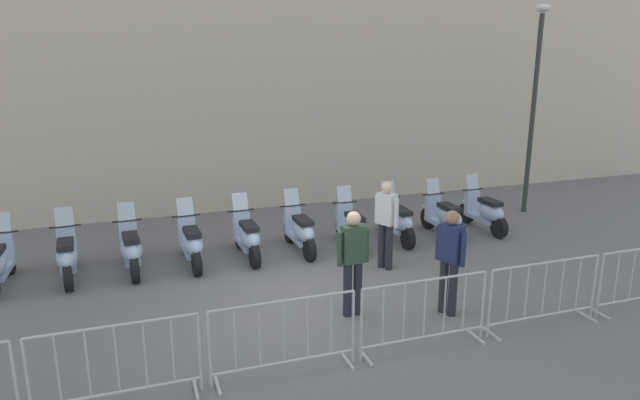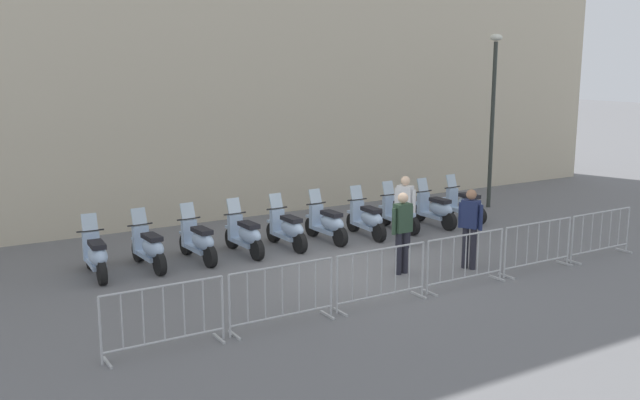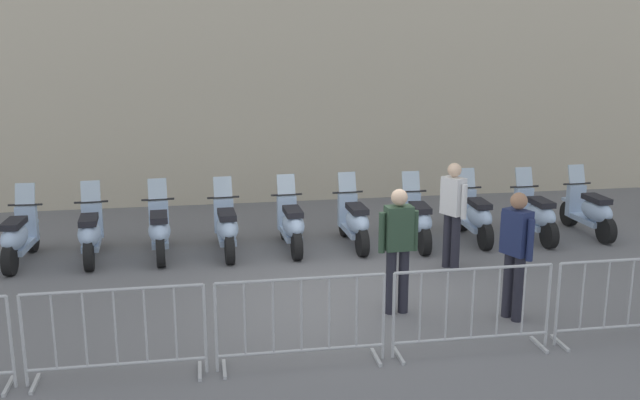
# 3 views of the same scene
# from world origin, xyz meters

# --- Properties ---
(ground_plane) EXTENTS (120.00, 120.00, 0.00)m
(ground_plane) POSITION_xyz_m (0.00, 0.00, 0.00)
(ground_plane) COLOR slate
(motorcycle_0) EXTENTS (0.56, 1.73, 1.24)m
(motorcycle_0) POSITION_xyz_m (-5.05, 2.30, 0.45)
(motorcycle_0) COLOR black
(motorcycle_0) RESTS_ON ground
(motorcycle_1) EXTENTS (0.56, 1.73, 1.24)m
(motorcycle_1) POSITION_xyz_m (-3.92, 2.32, 0.45)
(motorcycle_1) COLOR black
(motorcycle_1) RESTS_ON ground
(motorcycle_2) EXTENTS (0.56, 1.73, 1.24)m
(motorcycle_2) POSITION_xyz_m (-2.80, 2.32, 0.45)
(motorcycle_2) COLOR black
(motorcycle_2) RESTS_ON ground
(motorcycle_3) EXTENTS (0.56, 1.72, 1.24)m
(motorcycle_3) POSITION_xyz_m (-1.68, 2.29, 0.45)
(motorcycle_3) COLOR black
(motorcycle_3) RESTS_ON ground
(motorcycle_4) EXTENTS (0.56, 1.72, 1.24)m
(motorcycle_4) POSITION_xyz_m (-0.57, 2.31, 0.45)
(motorcycle_4) COLOR black
(motorcycle_4) RESTS_ON ground
(motorcycle_5) EXTENTS (0.56, 1.72, 1.24)m
(motorcycle_5) POSITION_xyz_m (0.56, 2.33, 0.45)
(motorcycle_5) COLOR black
(motorcycle_5) RESTS_ON ground
(motorcycle_6) EXTENTS (0.56, 1.72, 1.24)m
(motorcycle_6) POSITION_xyz_m (1.67, 2.21, 0.45)
(motorcycle_6) COLOR black
(motorcycle_6) RESTS_ON ground
(motorcycle_7) EXTENTS (0.56, 1.72, 1.24)m
(motorcycle_7) POSITION_xyz_m (2.79, 2.33, 0.45)
(motorcycle_7) COLOR black
(motorcycle_7) RESTS_ON ground
(motorcycle_8) EXTENTS (0.56, 1.72, 1.24)m
(motorcycle_8) POSITION_xyz_m (3.91, 2.23, 0.45)
(motorcycle_8) COLOR black
(motorcycle_8) RESTS_ON ground
(motorcycle_9) EXTENTS (0.56, 1.72, 1.24)m
(motorcycle_9) POSITION_xyz_m (5.04, 2.32, 0.45)
(motorcycle_9) COLOR black
(motorcycle_9) RESTS_ON ground
(barrier_segment_0) EXTENTS (1.96, 0.45, 1.07)m
(barrier_segment_0) POSITION_xyz_m (-5.11, -2.08, 0.52)
(barrier_segment_0) COLOR #B2B5B7
(barrier_segment_0) RESTS_ON ground
(barrier_segment_1) EXTENTS (1.96, 0.45, 1.07)m
(barrier_segment_1) POSITION_xyz_m (-3.06, -2.07, 0.52)
(barrier_segment_1) COLOR #B2B5B7
(barrier_segment_1) RESTS_ON ground
(barrier_segment_2) EXTENTS (1.96, 0.45, 1.07)m
(barrier_segment_2) POSITION_xyz_m (-1.02, -2.07, 0.52)
(barrier_segment_2) COLOR #B2B5B7
(barrier_segment_2) RESTS_ON ground
(barrier_segment_3) EXTENTS (1.96, 0.45, 1.07)m
(barrier_segment_3) POSITION_xyz_m (1.03, -2.06, 0.52)
(barrier_segment_3) COLOR #B2B5B7
(barrier_segment_3) RESTS_ON ground
(barrier_segment_4) EXTENTS (1.96, 0.45, 1.07)m
(barrier_segment_4) POSITION_xyz_m (3.08, -2.05, 0.52)
(barrier_segment_4) COLOR #B2B5B7
(barrier_segment_4) RESTS_ON ground
(barrier_segment_5) EXTENTS (1.96, 0.45, 1.07)m
(barrier_segment_5) POSITION_xyz_m (5.12, -2.05, 0.52)
(barrier_segment_5) COLOR #B2B5B7
(barrier_segment_5) RESTS_ON ground
(street_lamp) EXTENTS (0.36, 0.36, 5.16)m
(street_lamp) POSITION_xyz_m (6.98, 3.37, 3.16)
(street_lamp) COLOR #2D332D
(street_lamp) RESTS_ON ground
(officer_near_row_end) EXTENTS (0.34, 0.51, 1.73)m
(officer_near_row_end) POSITION_xyz_m (1.95, -1.18, 0.98)
(officer_near_row_end) COLOR #23232D
(officer_near_row_end) RESTS_ON ground
(officer_mid_plaza) EXTENTS (0.55, 0.24, 1.73)m
(officer_mid_plaza) POSITION_xyz_m (0.48, -0.73, 0.98)
(officer_mid_plaza) COLOR #23232D
(officer_mid_plaza) RESTS_ON ground
(officer_by_barriers) EXTENTS (0.36, 0.50, 1.73)m
(officer_by_barriers) POSITION_xyz_m (1.84, 0.93, 0.98)
(officer_by_barriers) COLOR #23232D
(officer_by_barriers) RESTS_ON ground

